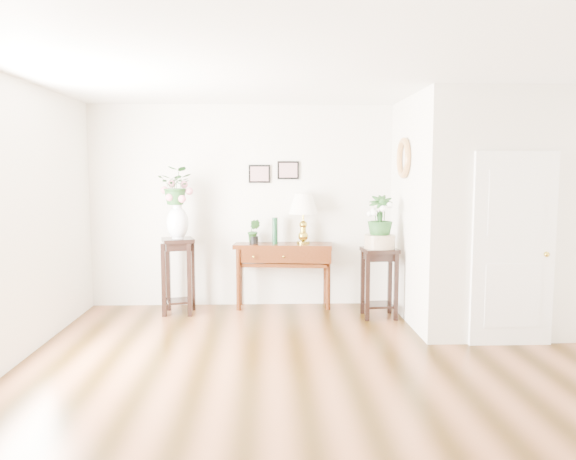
{
  "coord_description": "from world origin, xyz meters",
  "views": [
    {
      "loc": [
        -0.54,
        -5.1,
        1.89
      ],
      "look_at": [
        -0.31,
        1.3,
        1.21
      ],
      "focal_mm": 35.0,
      "sensor_mm": 36.0,
      "label": 1
    }
  ],
  "objects_px": {
    "table_lamp": "(303,218)",
    "plant_stand_b": "(379,283)",
    "plant_stand_a": "(179,276)",
    "console_table": "(283,275)"
  },
  "relations": [
    {
      "from": "table_lamp",
      "to": "plant_stand_b",
      "type": "xyz_separation_m",
      "value": [
        0.95,
        -0.57,
        -0.79
      ]
    },
    {
      "from": "plant_stand_a",
      "to": "console_table",
      "type": "bearing_deg",
      "value": 11.95
    },
    {
      "from": "table_lamp",
      "to": "plant_stand_a",
      "type": "height_order",
      "value": "table_lamp"
    },
    {
      "from": "console_table",
      "to": "table_lamp",
      "type": "relative_size",
      "value": 1.91
    },
    {
      "from": "table_lamp",
      "to": "plant_stand_a",
      "type": "bearing_deg",
      "value": -169.99
    },
    {
      "from": "plant_stand_a",
      "to": "plant_stand_b",
      "type": "xyz_separation_m",
      "value": [
        2.62,
        -0.28,
        -0.05
      ]
    },
    {
      "from": "console_table",
      "to": "table_lamp",
      "type": "bearing_deg",
      "value": 5.83
    },
    {
      "from": "table_lamp",
      "to": "console_table",
      "type": "bearing_deg",
      "value": 180.0
    },
    {
      "from": "console_table",
      "to": "plant_stand_b",
      "type": "distance_m",
      "value": 1.35
    },
    {
      "from": "plant_stand_b",
      "to": "plant_stand_a",
      "type": "bearing_deg",
      "value": 174.01
    }
  ]
}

